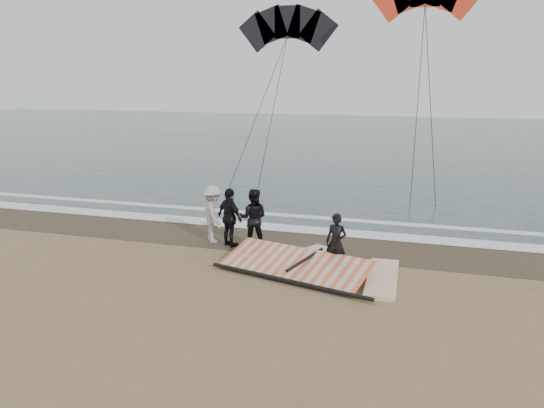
% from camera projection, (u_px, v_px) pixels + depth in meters
% --- Properties ---
extents(ground, '(120.00, 120.00, 0.00)m').
position_uv_depth(ground, '(275.00, 299.00, 12.80)').
color(ground, '#8C704C').
rests_on(ground, ground).
extents(sea, '(120.00, 54.00, 0.02)m').
position_uv_depth(sea, '(385.00, 141.00, 43.56)').
color(sea, '#233838').
rests_on(sea, ground).
extents(wet_sand, '(120.00, 2.80, 0.01)m').
position_uv_depth(wet_sand, '(313.00, 244.00, 16.99)').
color(wet_sand, '#4C3D2B').
rests_on(wet_sand, ground).
extents(foam_near, '(120.00, 0.90, 0.01)m').
position_uv_depth(foam_near, '(322.00, 231.00, 18.29)').
color(foam_near, white).
rests_on(foam_near, sea).
extents(foam_far, '(120.00, 0.45, 0.01)m').
position_uv_depth(foam_far, '(331.00, 218.00, 19.88)').
color(foam_far, white).
rests_on(foam_far, sea).
extents(man_main, '(0.66, 0.51, 1.62)m').
position_uv_depth(man_main, '(336.00, 242.00, 14.50)').
color(man_main, black).
rests_on(man_main, ground).
extents(board_white, '(0.85, 2.78, 0.11)m').
position_uv_depth(board_white, '(382.00, 278.00, 13.97)').
color(board_white, silver).
rests_on(board_white, ground).
extents(board_cream, '(1.98, 2.62, 0.11)m').
position_uv_depth(board_cream, '(296.00, 258.00, 15.54)').
color(board_cream, beige).
rests_on(board_cream, ground).
extents(trio_cluster, '(2.55, 1.46, 1.88)m').
position_uv_depth(trio_cluster, '(230.00, 216.00, 16.71)').
color(trio_cluster, black).
rests_on(trio_cluster, ground).
extents(sail_rig, '(4.57, 2.70, 0.51)m').
position_uv_depth(sail_rig, '(293.00, 265.00, 14.51)').
color(sail_rig, black).
rests_on(sail_rig, ground).
extents(kite_dark, '(7.23, 5.55, 13.29)m').
position_uv_depth(kite_dark, '(287.00, 31.00, 33.58)').
color(kite_dark, black).
rests_on(kite_dark, ground).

